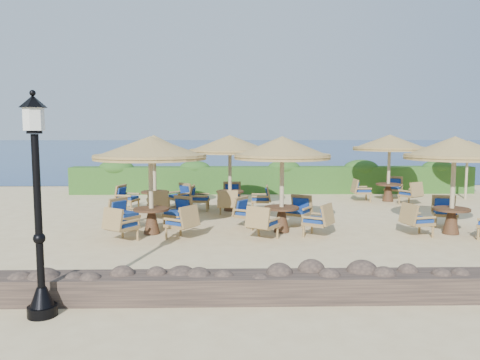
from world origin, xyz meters
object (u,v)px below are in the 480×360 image
cafe_set_0 (150,165)px  cafe_set_5 (389,153)px  lamp_post (38,215)px  cafe_set_1 (282,168)px  extra_parasol (468,146)px  cafe_set_2 (454,165)px  cafe_set_3 (154,162)px  cafe_set_4 (230,158)px

cafe_set_0 → cafe_set_5: bearing=34.2°
lamp_post → cafe_set_1: lamp_post is taller
extra_parasol → cafe_set_2: size_ratio=0.87×
lamp_post → cafe_set_2: lamp_post is taller
lamp_post → cafe_set_5: lamp_post is taller
cafe_set_3 → cafe_set_0: bearing=-82.6°
cafe_set_3 → cafe_set_4: size_ratio=0.94×
cafe_set_2 → cafe_set_4: same height
cafe_set_1 → cafe_set_2: (4.59, -0.34, 0.09)m
lamp_post → cafe_set_1: 7.23m
lamp_post → cafe_set_0: bearing=82.7°
cafe_set_1 → cafe_set_4: 3.78m
lamp_post → cafe_set_0: size_ratio=1.09×
cafe_set_1 → lamp_post: bearing=-126.4°
lamp_post → cafe_set_4: (2.86, 9.32, 0.29)m
lamp_post → cafe_set_3: size_ratio=1.22×
cafe_set_0 → cafe_set_1: size_ratio=1.12×
cafe_set_1 → cafe_set_3: same height
cafe_set_1 → cafe_set_4: bearing=112.1°
cafe_set_3 → cafe_set_5: 9.17m
cafe_set_2 → cafe_set_4: size_ratio=0.96×
cafe_set_0 → cafe_set_5: size_ratio=1.06×
cafe_set_0 → cafe_set_3: 3.62m
cafe_set_4 → cafe_set_5: bearing=18.3°
cafe_set_0 → cafe_set_2: size_ratio=1.10×
cafe_set_2 → lamp_post: bearing=-148.3°
cafe_set_3 → cafe_set_4: (2.61, 0.06, 0.10)m
cafe_set_4 → cafe_set_5: 6.64m
cafe_set_0 → cafe_set_5: same height
cafe_set_4 → extra_parasol: bearing=15.4°
extra_parasol → cafe_set_4: bearing=-164.6°
cafe_set_5 → cafe_set_0: bearing=-145.8°
cafe_set_1 → cafe_set_4: size_ratio=0.95×
cafe_set_2 → cafe_set_3: size_ratio=1.02×
lamp_post → cafe_set_0: 5.72m
cafe_set_3 → cafe_set_2: bearing=-23.6°
extra_parasol → cafe_set_0: bearing=-151.9°
extra_parasol → cafe_set_4: size_ratio=0.84×
cafe_set_4 → cafe_set_5: size_ratio=1.00×
cafe_set_3 → cafe_set_5: size_ratio=0.94×
cafe_set_0 → cafe_set_3: same height
cafe_set_0 → cafe_set_1: 3.57m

